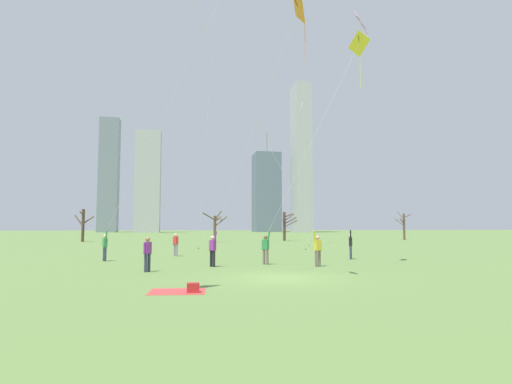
# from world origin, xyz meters

# --- Properties ---
(ground_plane) EXTENTS (400.00, 400.00, 0.00)m
(ground_plane) POSITION_xyz_m (0.00, 0.00, 0.00)
(ground_plane) COLOR #5B7A3D
(kite_flyer_midfield_right_orange) EXTENTS (3.47, 7.33, 11.47)m
(kite_flyer_midfield_right_orange) POSITION_xyz_m (-1.87, 4.00, 2.81)
(kite_flyer_midfield_right_orange) COLOR black
(kite_flyer_midfield_right_orange) RESTS_ON ground
(kite_flyer_midfield_center_pink) EXTENTS (1.45, 5.00, 14.39)m
(kite_flyer_midfield_center_pink) POSITION_xyz_m (6.45, 7.80, 4.04)
(kite_flyer_midfield_center_pink) COLOR #33384C
(kite_flyer_midfield_center_pink) RESTS_ON ground
(kite_flyer_midfield_left_yellow) EXTENTS (5.11, 3.55, 12.37)m
(kite_flyer_midfield_left_yellow) POSITION_xyz_m (1.47, 5.48, 3.12)
(kite_flyer_midfield_left_yellow) COLOR #726656
(kite_flyer_midfield_left_yellow) RESTS_ON ground
(kite_flyer_foreground_right_red) EXTENTS (8.14, 9.25, 16.31)m
(kite_flyer_foreground_right_red) POSITION_xyz_m (-7.34, 8.34, 3.51)
(kite_flyer_foreground_right_red) COLOR #33384C
(kite_flyer_foreground_right_red) RESTS_ON ground
(kite_flyer_far_back_green) EXTENTS (11.61, 10.46, 16.31)m
(kite_flyer_far_back_green) POSITION_xyz_m (0.74, 2.28, 4.09)
(kite_flyer_far_back_green) COLOR #726656
(kite_flyer_far_back_green) RESTS_ON ground
(bystander_watching_nearby) EXTENTS (0.39, 0.39, 1.62)m
(bystander_watching_nearby) POSITION_xyz_m (-4.56, 13.47, 0.90)
(bystander_watching_nearby) COLOR gray
(bystander_watching_nearby) RESTS_ON ground
(bystander_far_off_by_trees) EXTENTS (0.37, 0.42, 1.62)m
(bystander_far_off_by_trees) POSITION_xyz_m (-5.59, 3.24, 0.90)
(bystander_far_off_by_trees) COLOR #33384C
(bystander_far_off_by_trees) RESTS_ON ground
(distant_kite_drifting_left_white) EXTENTS (0.35, 2.77, 16.71)m
(distant_kite_drifting_left_white) POSITION_xyz_m (9.35, 29.62, 15.04)
(distant_kite_drifting_left_white) COLOR white
(distant_kite_drifting_left_white) RESTS_ON ground
(picnic_spot) EXTENTS (1.90, 1.52, 0.31)m
(picnic_spot) POSITION_xyz_m (-3.79, -3.10, 0.09)
(picnic_spot) COLOR #CC3838
(picnic_spot) RESTS_ON ground
(bare_tree_right_of_center) EXTENTS (3.39, 2.02, 4.15)m
(bare_tree_right_of_center) POSITION_xyz_m (-0.02, 39.43, 2.14)
(bare_tree_right_of_center) COLOR brown
(bare_tree_right_of_center) RESTS_ON ground
(bare_tree_rightmost) EXTENTS (2.63, 2.43, 4.18)m
(bare_tree_rightmost) POSITION_xyz_m (10.40, 42.69, 2.33)
(bare_tree_rightmost) COLOR #4C3828
(bare_tree_rightmost) RESTS_ON ground
(bare_tree_leftmost) EXTENTS (2.58, 2.58, 4.48)m
(bare_tree_leftmost) POSITION_xyz_m (29.39, 43.38, 2.31)
(bare_tree_leftmost) COLOR brown
(bare_tree_leftmost) RESTS_ON ground
(bare_tree_center) EXTENTS (2.66, 2.25, 4.44)m
(bare_tree_center) POSITION_xyz_m (-17.79, 43.38, 2.41)
(bare_tree_center) COLOR #4C3828
(bare_tree_center) RESTS_ON ground
(skyline_tall_tower) EXTENTS (5.42, 9.98, 52.68)m
(skyline_tall_tower) POSITION_xyz_m (36.07, 125.71, 26.34)
(skyline_tall_tower) COLOR #B2B2B7
(skyline_tall_tower) RESTS_ON ground
(skyline_squat_block) EXTENTS (6.64, 5.25, 40.53)m
(skyline_squat_block) POSITION_xyz_m (-31.23, 136.84, 20.27)
(skyline_squat_block) COLOR gray
(skyline_squat_block) RESTS_ON ground
(skyline_short_annex) EXTENTS (9.43, 11.50, 37.67)m
(skyline_short_annex) POSITION_xyz_m (25.73, 137.66, 14.78)
(skyline_short_annex) COLOR slate
(skyline_short_annex) RESTS_ON ground
(skyline_mid_tower_left) EXTENTS (8.24, 5.05, 34.23)m
(skyline_mid_tower_left) POSITION_xyz_m (-16.83, 126.91, 17.11)
(skyline_mid_tower_left) COLOR #B2B2B7
(skyline_mid_tower_left) RESTS_ON ground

